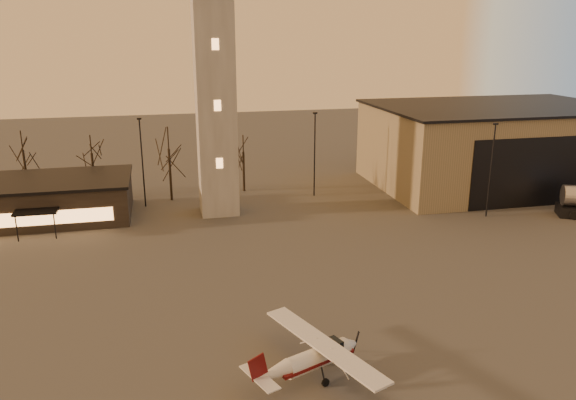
{
  "coord_description": "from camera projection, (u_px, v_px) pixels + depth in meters",
  "views": [
    {
      "loc": [
        -5.89,
        -29.39,
        19.16
      ],
      "look_at": [
        3.89,
        13.0,
        6.1
      ],
      "focal_mm": 35.0,
      "sensor_mm": 36.0,
      "label": 1
    }
  ],
  "objects": [
    {
      "name": "cessna_front",
      "position": [
        319.0,
        360.0,
        32.46
      ],
      "size": [
        8.09,
        9.81,
        2.78
      ],
      "rotation": [
        0.0,
        0.0,
        0.38
      ],
      "color": "silver",
      "rests_on": "ground"
    },
    {
      "name": "hangar",
      "position": [
        494.0,
        145.0,
        72.18
      ],
      "size": [
        30.6,
        20.6,
        10.3
      ],
      "color": "#887759",
      "rests_on": "ground"
    },
    {
      "name": "control_tower",
      "position": [
        214.0,
        61.0,
        57.5
      ],
      "size": [
        6.8,
        6.8,
        32.6
      ],
      "color": "gray",
      "rests_on": "ground"
    },
    {
      "name": "tree_row",
      "position": [
        93.0,
        149.0,
        66.09
      ],
      "size": [
        37.2,
        9.2,
        8.8
      ],
      "color": "black",
      "rests_on": "ground"
    },
    {
      "name": "terminal",
      "position": [
        7.0,
        201.0,
        58.69
      ],
      "size": [
        25.4,
        12.2,
        4.3
      ],
      "color": "black",
      "rests_on": "ground"
    },
    {
      "name": "ground",
      "position": [
        274.0,
        359.0,
        34.2
      ],
      "size": [
        220.0,
        220.0,
        0.0
      ],
      "primitive_type": "plane",
      "color": "#3E3C3A",
      "rests_on": "ground"
    },
    {
      "name": "light_poles",
      "position": [
        221.0,
        162.0,
        61.68
      ],
      "size": [
        58.5,
        12.25,
        10.14
      ],
      "color": "black",
      "rests_on": "ground"
    }
  ]
}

